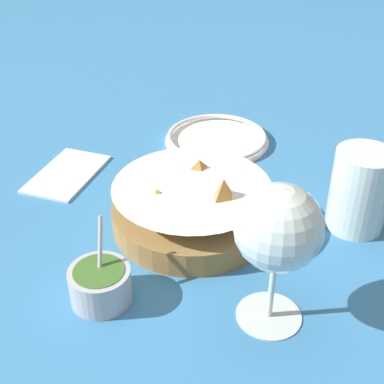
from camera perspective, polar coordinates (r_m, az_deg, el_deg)
name	(u,v)px	position (r m, az deg, el deg)	size (l,w,h in m)	color
ground_plane	(178,240)	(0.73, -1.52, -5.15)	(4.00, 4.00, 0.00)	teal
food_basket	(192,207)	(0.74, 0.05, -1.59)	(0.22, 0.22, 0.09)	olive
sauce_cup	(100,283)	(0.64, -9.76, -9.58)	(0.07, 0.07, 0.10)	#B7B7BC
wine_glass	(278,231)	(0.55, 9.16, -4.17)	(0.09, 0.09, 0.17)	silver
beer_mug	(359,192)	(0.76, 17.38, -0.01)	(0.12, 0.08, 0.12)	silver
side_plate	(217,138)	(0.96, 2.67, 5.73)	(0.19, 0.19, 0.01)	white
napkin	(67,173)	(0.89, -13.21, 2.02)	(0.16, 0.12, 0.01)	white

